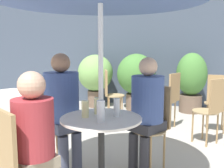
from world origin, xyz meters
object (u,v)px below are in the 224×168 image
beer_glass_0 (117,108)px  beer_glass_3 (101,111)px  bistro_chair_3 (217,98)px  potted_plant_1 (136,77)px  seated_person_2 (35,135)px  potted_plant_0 (95,75)px  seated_person_0 (146,105)px  potted_plant_2 (191,80)px  beer_glass_1 (97,106)px  beer_glass_2 (85,109)px  cafe_table_far (17,105)px  bistro_chair_0 (154,120)px  bistro_chair_5 (110,90)px  cafe_table_near (101,138)px  bistro_chair_1 (56,119)px  seated_person_1 (63,103)px  bistro_chair_2 (18,161)px  bistro_chair_6 (170,96)px  bistro_chair_4 (212,105)px

beer_glass_0 → beer_glass_3: beer_glass_3 is taller
bistro_chair_3 → potted_plant_1: bearing=-38.1°
seated_person_2 → potted_plant_0: same height
seated_person_0 → potted_plant_2: size_ratio=1.01×
beer_glass_1 → beer_glass_2: bearing=-114.5°
bistro_chair_3 → potted_plant_0: bearing=-26.0°
cafe_table_far → bistro_chair_0: bistro_chair_0 is taller
bistro_chair_5 → potted_plant_0: size_ratio=0.79×
cafe_table_near → beer_glass_2: bearing=-170.2°
seated_person_0 → potted_plant_2: 2.99m
beer_glass_0 → beer_glass_2: bearing=-162.0°
beer_glass_1 → potted_plant_2: potted_plant_2 is taller
bistro_chair_1 → potted_plant_0: bearing=42.2°
beer_glass_0 → bistro_chair_5: bearing=106.0°
bistro_chair_0 → potted_plant_2: potted_plant_2 is taller
cafe_table_far → seated_person_1: 1.23m
bistro_chair_5 → potted_plant_2: size_ratio=0.75×
beer_glass_3 → potted_plant_0: 3.79m
beer_glass_2 → potted_plant_1: bearing=91.3°
bistro_chair_2 → potted_plant_2: potted_plant_2 is taller
seated_person_0 → beer_glass_0: bearing=-81.8°
bistro_chair_6 → bistro_chair_5: bearing=-75.9°
bistro_chair_4 → bistro_chair_1: bearing=-16.2°
bistro_chair_3 → potted_plant_2: potted_plant_2 is taller
beer_glass_0 → beer_glass_1: 0.21m
bistro_chair_0 → seated_person_0: bearing=-90.0°
seated_person_0 → potted_plant_0: seated_person_0 is taller
bistro_chair_4 → beer_glass_3: (-1.08, -1.70, 0.26)m
bistro_chair_0 → beer_glass_2: bearing=-96.9°
seated_person_2 → potted_plant_0: bearing=-45.7°
bistro_chair_6 → potted_plant_0: 2.13m
seated_person_1 → seated_person_0: bearing=-45.0°
seated_person_1 → cafe_table_far: bearing=90.0°
cafe_table_far → potted_plant_0: size_ratio=0.63×
bistro_chair_5 → beer_glass_1: 2.41m
bistro_chair_6 → potted_plant_1: (-0.76, 1.21, 0.16)m
bistro_chair_5 → seated_person_0: size_ratio=0.75×
bistro_chair_4 → seated_person_0: seated_person_0 is taller
bistro_chair_2 → potted_plant_1: (0.20, 4.06, 0.16)m
bistro_chair_0 → seated_person_1: 1.03m
potted_plant_0 → bistro_chair_2: bearing=-79.8°
bistro_chair_0 → bistro_chair_5: same height
cafe_table_near → seated_person_2: 0.66m
potted_plant_1 → potted_plant_2: (1.15, 0.06, -0.03)m
beer_glass_0 → potted_plant_0: (-1.29, 3.39, -0.09)m
beer_glass_1 → potted_plant_2: size_ratio=0.12×
seated_person_2 → potted_plant_1: potted_plant_1 is taller
beer_glass_0 → beer_glass_3: size_ratio=0.90×
potted_plant_0 → bistro_chair_1: bearing=-80.5°
seated_person_0 → beer_glass_3: bearing=-81.6°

